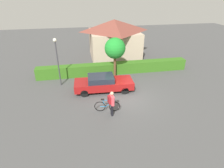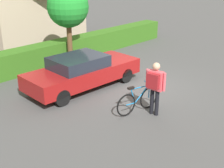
# 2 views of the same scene
# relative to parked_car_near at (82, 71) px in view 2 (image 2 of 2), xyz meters

# --- Properties ---
(ground_plane) EXTENTS (60.00, 60.00, 0.00)m
(ground_plane) POSITION_rel_parked_car_near_xyz_m (1.52, -1.41, -0.68)
(ground_plane) COLOR #444444
(hedge_row) EXTENTS (14.42, 0.90, 1.05)m
(hedge_row) POSITION_rel_parked_car_near_xyz_m (1.52, 3.24, -0.16)
(hedge_row) COLOR #316319
(hedge_row) RESTS_ON ground
(house_distant) EXTENTS (5.76, 5.51, 4.34)m
(house_distant) POSITION_rel_parked_car_near_xyz_m (2.48, 8.19, 1.53)
(house_distant) COLOR tan
(house_distant) RESTS_ON ground
(parked_car_near) EXTENTS (4.67, 1.90, 1.31)m
(parked_car_near) POSITION_rel_parked_car_near_xyz_m (0.00, 0.00, 0.00)
(parked_car_near) COLOR maroon
(parked_car_near) RESTS_ON ground
(bicycle) EXTENTS (1.69, 0.50, 0.95)m
(bicycle) POSITION_rel_parked_car_near_xyz_m (-0.13, -2.84, -0.28)
(bicycle) COLOR black
(bicycle) RESTS_ON ground
(person_rider) EXTENTS (0.39, 0.69, 1.74)m
(person_rider) POSITION_rel_parked_car_near_xyz_m (0.06, -3.33, 0.39)
(person_rider) COLOR black
(person_rider) RESTS_ON ground
(tree_kerbside) EXTENTS (1.84, 1.84, 3.64)m
(tree_kerbside) POSITION_rel_parked_car_near_xyz_m (1.44, 2.50, 2.00)
(tree_kerbside) COLOR brown
(tree_kerbside) RESTS_ON ground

